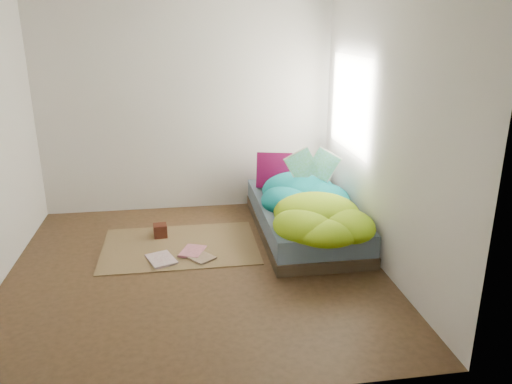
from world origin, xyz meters
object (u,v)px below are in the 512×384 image
open_book (313,156)px  floor_book_b (183,250)px  pillow_magenta (274,171)px  wooden_box (160,231)px  floor_book_a (150,262)px  bed (304,218)px

open_book → floor_book_b: size_ratio=1.74×
pillow_magenta → wooden_box: 1.53m
wooden_box → floor_book_a: wooden_box is taller
pillow_magenta → wooden_box: size_ratio=3.00×
bed → floor_book_a: size_ratio=6.19×
open_book → wooden_box: 1.86m
open_book → floor_book_b: bearing=-155.1°
bed → floor_book_b: bearing=-166.5°
pillow_magenta → open_book: size_ratio=0.84×
open_book → floor_book_b: (-1.47, -0.49, -0.81)m
open_book → floor_book_a: (-1.79, -0.70, -0.81)m
pillow_magenta → wooden_box: pillow_magenta is taller
wooden_box → floor_book_b: bearing=-61.3°
open_book → floor_book_b: 1.75m
floor_book_a → wooden_box: bearing=61.4°
floor_book_a → floor_book_b: floor_book_b is taller
bed → open_book: 0.70m
wooden_box → bed: bearing=-3.6°
bed → floor_book_b: 1.39m
bed → wooden_box: bed is taller
pillow_magenta → floor_book_a: size_ratio=1.30×
wooden_box → floor_book_a: bearing=-97.9°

